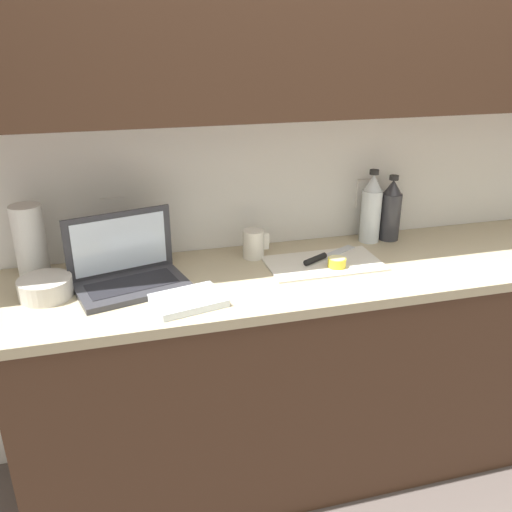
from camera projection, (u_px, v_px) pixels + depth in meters
The scene contains 13 objects.
ground_plane at pixel (325, 453), 2.35m from camera, with size 12.00×12.00×0.00m, color #564C47.
wall_back at pixel (324, 71), 1.94m from camera, with size 5.20×0.38×2.60m.
counter_unit at pixel (335, 364), 2.18m from camera, with size 2.40×0.58×0.88m.
laptop at pixel (127, 269), 1.84m from camera, with size 0.41×0.31×0.24m.
cutting_board at pixel (324, 263), 2.02m from camera, with size 0.42×0.24×0.01m, color silver.
knife at pixel (321, 257), 2.04m from camera, with size 0.26×0.16×0.02m.
lemon_half_cut at pixel (337, 262), 1.97m from camera, with size 0.07×0.07×0.04m.
bottle_green_soda at pixel (391, 210), 2.22m from camera, with size 0.08×0.08×0.27m.
bottle_oil_tall at pixel (371, 209), 2.19m from camera, with size 0.08×0.08×0.30m.
measuring_cup at pixel (254, 244), 2.06m from camera, with size 0.10×0.08×0.11m.
bowl_white at pixel (46, 288), 1.76m from camera, with size 0.17×0.17×0.07m.
paper_towel_roll at pixel (30, 242), 1.87m from camera, with size 0.11×0.11×0.26m.
dish_towel at pixel (188, 300), 1.73m from camera, with size 0.22×0.16×0.02m, color white.
Camera 1 is at (-0.77, -1.69, 1.69)m, focal length 38.00 mm.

